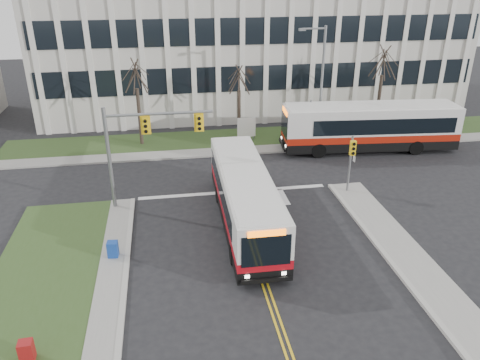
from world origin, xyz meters
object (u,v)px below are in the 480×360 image
bus_cross (369,128)px  directory_sign (246,128)px  streetlight (320,80)px  bus_main (245,199)px  newspaper_box_blue (113,250)px  newspaper_box_red (27,352)px

bus_cross → directory_sign: bearing=-106.5°
streetlight → bus_main: 14.99m
streetlight → bus_cross: 5.38m
bus_main → bus_cross: (11.54, 9.94, 0.22)m
streetlight → directory_sign: (-5.53, 1.30, -4.02)m
streetlight → bus_main: bearing=-123.4°
newspaper_box_blue → newspaper_box_red: size_ratio=1.00×
bus_main → newspaper_box_red: 12.91m
newspaper_box_blue → bus_main: bearing=23.7°
bus_main → newspaper_box_blue: bus_main is taller
streetlight → newspaper_box_blue: (-14.99, -14.45, -4.72)m
bus_cross → newspaper_box_red: size_ratio=14.04×
bus_main → bus_cross: bearing=41.5°
bus_cross → streetlight: bearing=-117.3°
bus_main → newspaper_box_red: bus_main is taller
bus_cross → newspaper_box_blue: bus_cross is taller
directory_sign → bus_main: bus_main is taller
directory_sign → newspaper_box_red: directory_sign is taller
streetlight → directory_sign: 6.96m
streetlight → directory_sign: bearing=166.8°
streetlight → directory_sign: streetlight is taller
directory_sign → bus_main: bearing=-100.4°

